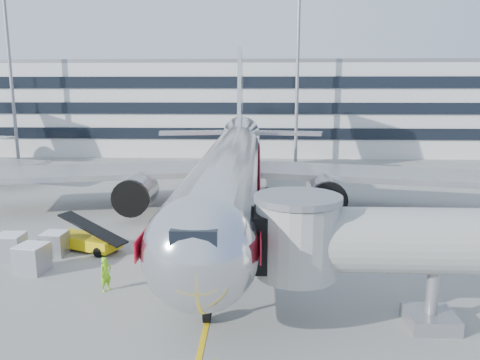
{
  "coord_description": "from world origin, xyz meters",
  "views": [
    {
      "loc": [
        2.41,
        -28.58,
        10.94
      ],
      "look_at": [
        0.97,
        7.08,
        4.0
      ],
      "focal_mm": 35.0,
      "sensor_mm": 36.0,
      "label": 1
    }
  ],
  "objects_px": {
    "cargo_container_left": "(11,247)",
    "cargo_container_right": "(55,244)",
    "main_jet": "(231,167)",
    "cargo_container_front": "(32,258)",
    "ramp_worker": "(106,274)",
    "belt_loader": "(86,240)"
  },
  "relations": [
    {
      "from": "cargo_container_left",
      "to": "cargo_container_right",
      "type": "bearing_deg",
      "value": 23.05
    },
    {
      "from": "main_jet",
      "to": "cargo_container_right",
      "type": "relative_size",
      "value": 32.3
    },
    {
      "from": "cargo_container_left",
      "to": "cargo_container_front",
      "type": "bearing_deg",
      "value": -39.88
    },
    {
      "from": "main_jet",
      "to": "ramp_worker",
      "type": "bearing_deg",
      "value": -109.9
    },
    {
      "from": "cargo_container_left",
      "to": "ramp_worker",
      "type": "height_order",
      "value": "ramp_worker"
    },
    {
      "from": "cargo_container_left",
      "to": "ramp_worker",
      "type": "bearing_deg",
      "value": -29.88
    },
    {
      "from": "cargo_container_right",
      "to": "ramp_worker",
      "type": "relative_size",
      "value": 0.82
    },
    {
      "from": "belt_loader",
      "to": "ramp_worker",
      "type": "xyz_separation_m",
      "value": [
        3.55,
        -6.59,
        0.27
      ]
    },
    {
      "from": "cargo_container_right",
      "to": "cargo_container_left",
      "type": "bearing_deg",
      "value": -156.95
    },
    {
      "from": "belt_loader",
      "to": "cargo_container_right",
      "type": "relative_size",
      "value": 3.28
    },
    {
      "from": "main_jet",
      "to": "belt_loader",
      "type": "bearing_deg",
      "value": -134.04
    },
    {
      "from": "main_jet",
      "to": "cargo_container_left",
      "type": "xyz_separation_m",
      "value": [
        -13.64,
        -11.98,
        -3.37
      ]
    },
    {
      "from": "main_jet",
      "to": "cargo_container_left",
      "type": "height_order",
      "value": "main_jet"
    },
    {
      "from": "cargo_container_front",
      "to": "ramp_worker",
      "type": "xyz_separation_m",
      "value": [
        5.33,
        -2.44,
        0.09
      ]
    },
    {
      "from": "cargo_container_left",
      "to": "cargo_container_right",
      "type": "height_order",
      "value": "cargo_container_left"
    },
    {
      "from": "belt_loader",
      "to": "ramp_worker",
      "type": "bearing_deg",
      "value": -61.7
    },
    {
      "from": "cargo_container_right",
      "to": "cargo_container_front",
      "type": "distance_m",
      "value": 3.03
    },
    {
      "from": "cargo_container_right",
      "to": "cargo_container_front",
      "type": "bearing_deg",
      "value": -91.55
    },
    {
      "from": "main_jet",
      "to": "cargo_container_front",
      "type": "bearing_deg",
      "value": -128.89
    },
    {
      "from": "cargo_container_left",
      "to": "cargo_container_front",
      "type": "height_order",
      "value": "cargo_container_front"
    },
    {
      "from": "main_jet",
      "to": "ramp_worker",
      "type": "relative_size",
      "value": 26.52
    },
    {
      "from": "belt_loader",
      "to": "cargo_container_left",
      "type": "bearing_deg",
      "value": -152.41
    }
  ]
}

